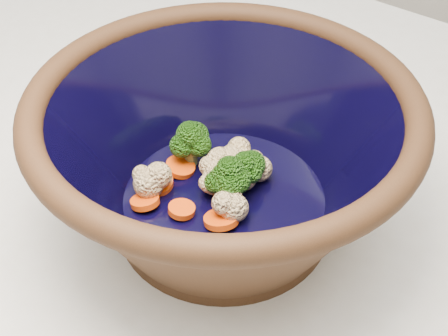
{
  "coord_description": "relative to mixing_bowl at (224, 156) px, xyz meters",
  "views": [
    {
      "loc": [
        0.34,
        -0.25,
        1.35
      ],
      "look_at": [
        0.08,
        0.08,
        0.97
      ],
      "focal_mm": 50.0,
      "sensor_mm": 36.0,
      "label": 1
    }
  ],
  "objects": [
    {
      "name": "vegetable_pile",
      "position": [
        -0.01,
        0.01,
        -0.03
      ],
      "size": [
        0.12,
        0.12,
        0.05
      ],
      "color": "#608442",
      "rests_on": "mixing_bowl"
    },
    {
      "name": "mixing_bowl",
      "position": [
        0.0,
        0.0,
        0.0
      ],
      "size": [
        0.44,
        0.44,
        0.15
      ],
      "rotation": [
        0.0,
        0.0,
        -0.42
      ],
      "color": "black",
      "rests_on": "counter"
    }
  ]
}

